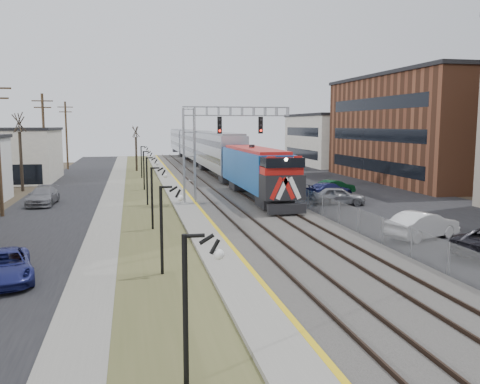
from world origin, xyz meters
name	(u,v)px	position (x,y,z in m)	size (l,w,h in m)	color
ground	(309,342)	(0.00, 0.00, 0.00)	(160.00, 160.00, 0.00)	#473D2D
street_west	(63,196)	(-11.50, 35.00, 0.02)	(7.00, 120.00, 0.04)	black
sidewalk	(113,195)	(-7.00, 35.00, 0.04)	(2.00, 120.00, 0.08)	gray
grass_median	(145,194)	(-4.00, 35.00, 0.03)	(4.00, 120.00, 0.06)	#50532C
platform	(176,192)	(-1.00, 35.00, 0.12)	(2.00, 120.00, 0.24)	gray
ballast_bed	(227,191)	(4.00, 35.00, 0.10)	(8.00, 120.00, 0.20)	#595651
parking_lot	(340,189)	(16.00, 35.00, 0.02)	(16.00, 120.00, 0.04)	black
platform_edge	(186,191)	(-0.12, 35.00, 0.24)	(0.24, 120.00, 0.01)	gold
track_near	(207,190)	(2.00, 35.00, 0.28)	(1.58, 120.00, 0.15)	#2D2119
track_far	(242,189)	(5.50, 35.00, 0.28)	(1.58, 120.00, 0.15)	#2D2119
train	(201,149)	(5.50, 64.40, 2.92)	(3.00, 85.85, 5.33)	#134D9B
signal_gantry	(210,137)	(1.22, 27.99, 5.59)	(9.00, 1.07, 8.15)	gray
lampposts	(152,198)	(-4.00, 18.29, 2.00)	(0.14, 62.14, 4.00)	black
fence	(268,183)	(8.20, 35.00, 0.80)	(0.04, 120.00, 1.60)	gray
bare_trees	(55,165)	(-12.66, 38.91, 2.70)	(12.30, 42.30, 5.95)	#382D23
car_lot_b	(423,226)	(11.33, 12.07, 0.79)	(1.67, 4.80, 1.58)	silver
car_lot_d	(329,191)	(12.21, 28.72, 0.71)	(1.99, 4.90, 1.42)	navy
car_lot_e	(339,196)	(11.57, 24.94, 0.74)	(1.75, 4.34, 1.48)	gray
car_lot_f	(334,188)	(13.69, 30.97, 0.68)	(1.45, 4.16, 1.37)	#0B391B
car_street_a	(4,267)	(-10.61, 8.40, 0.66)	(2.18, 4.73, 1.31)	navy
car_street_b	(43,197)	(-12.47, 30.00, 0.73)	(2.05, 5.03, 1.46)	slate
car_lot_g	(272,172)	(12.16, 47.60, 0.66)	(1.56, 3.88, 1.32)	white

